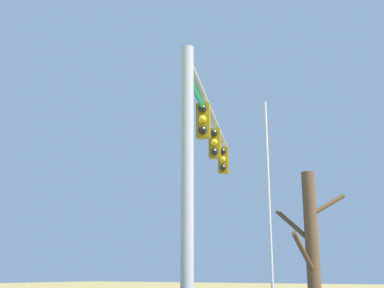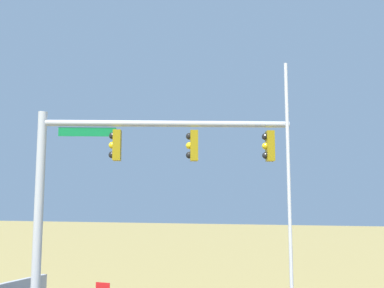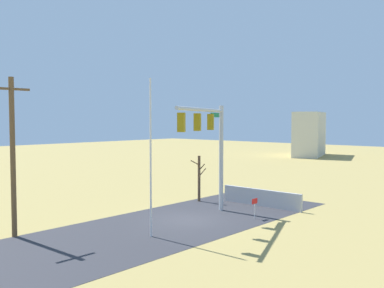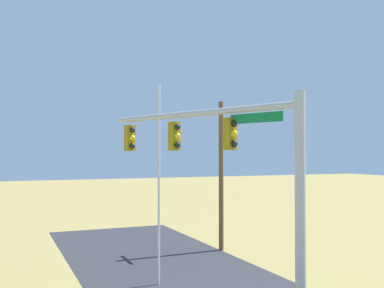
# 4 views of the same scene
# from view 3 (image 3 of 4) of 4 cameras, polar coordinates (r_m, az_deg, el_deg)

# --- Properties ---
(ground_plane) EXTENTS (160.00, 160.00, 0.00)m
(ground_plane) POSITION_cam_3_polar(r_m,az_deg,el_deg) (25.99, -0.54, -9.98)
(ground_plane) COLOR #9E894C
(road_surface) EXTENTS (28.00, 8.00, 0.01)m
(road_surface) POSITION_cam_3_polar(r_m,az_deg,el_deg) (23.28, -7.34, -11.55)
(road_surface) COLOR #2D2D33
(road_surface) RESTS_ON ground_plane
(sidewalk_corner) EXTENTS (6.00, 6.00, 0.01)m
(sidewalk_corner) POSITION_cam_3_polar(r_m,az_deg,el_deg) (29.37, 5.08, -8.44)
(sidewalk_corner) COLOR #B7B5AD
(sidewalk_corner) RESTS_ON ground_plane
(retaining_fence) EXTENTS (0.20, 6.14, 1.16)m
(retaining_fence) POSITION_cam_3_polar(r_m,az_deg,el_deg) (30.14, 9.14, -7.05)
(retaining_fence) COLOR #A8A8AD
(retaining_fence) RESTS_ON ground_plane
(signal_mast) EXTENTS (7.40, 3.18, 6.86)m
(signal_mast) POSITION_cam_3_polar(r_m,az_deg,el_deg) (25.72, 2.45, 1.00)
(signal_mast) COLOR #B2B5BA
(signal_mast) RESTS_ON ground_plane
(flagpole) EXTENTS (0.10, 0.10, 8.02)m
(flagpole) POSITION_cam_3_polar(r_m,az_deg,el_deg) (21.72, -5.50, -1.87)
(flagpole) COLOR silver
(flagpole) RESTS_ON ground_plane
(utility_pole) EXTENTS (1.90, 0.26, 8.08)m
(utility_pole) POSITION_cam_3_polar(r_m,az_deg,el_deg) (23.44, -22.67, -1.26)
(utility_pole) COLOR brown
(utility_pole) RESTS_ON ground_plane
(bare_tree) EXTENTS (1.27, 1.02, 3.33)m
(bare_tree) POSITION_cam_3_polar(r_m,az_deg,el_deg) (31.35, 0.96, -4.49)
(bare_tree) COLOR brown
(bare_tree) RESTS_ON ground_plane
(open_sign) EXTENTS (0.56, 0.04, 1.22)m
(open_sign) POSITION_cam_3_polar(r_m,az_deg,el_deg) (26.28, 8.31, -7.84)
(open_sign) COLOR silver
(open_sign) RESTS_ON ground_plane
(distant_building) EXTENTS (11.57, 7.26, 7.21)m
(distant_building) POSITION_cam_3_polar(r_m,az_deg,el_deg) (73.53, 15.32, 1.28)
(distant_building) COLOR beige
(distant_building) RESTS_ON ground_plane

